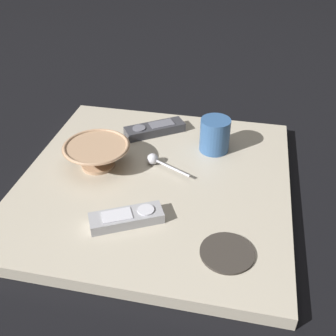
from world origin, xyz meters
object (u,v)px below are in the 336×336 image
at_px(tv_remote_near, 155,129).
at_px(drink_coaster, 227,253).
at_px(tv_remote_far, 127,218).
at_px(cereal_bowl, 97,154).
at_px(teaspoon, 155,160).
at_px(coffee_mug, 215,135).

distance_m(tv_remote_near, drink_coaster, 0.48).
relative_size(tv_remote_near, tv_remote_far, 1.06).
relative_size(cereal_bowl, drink_coaster, 1.56).
xyz_separation_m(cereal_bowl, teaspoon, (0.03, -0.14, -0.02)).
height_order(tv_remote_near, tv_remote_far, tv_remote_near).
relative_size(cereal_bowl, tv_remote_near, 0.98).
height_order(coffee_mug, tv_remote_near, coffee_mug).
bearing_deg(teaspoon, cereal_bowl, 102.97).
height_order(coffee_mug, drink_coaster, coffee_mug).
distance_m(coffee_mug, teaspoon, 0.17).
xyz_separation_m(tv_remote_near, tv_remote_far, (-0.37, -0.03, -0.00)).
relative_size(coffee_mug, teaspoon, 0.76).
bearing_deg(tv_remote_near, teaspoon, -166.26).
relative_size(teaspoon, tv_remote_far, 0.74).
height_order(tv_remote_far, drink_coaster, tv_remote_far).
bearing_deg(drink_coaster, coffee_mug, 10.54).
relative_size(tv_remote_far, drink_coaster, 1.50).
bearing_deg(tv_remote_near, coffee_mug, -106.29).
distance_m(tv_remote_near, tv_remote_far, 0.37).
bearing_deg(drink_coaster, tv_remote_near, 30.38).
bearing_deg(teaspoon, coffee_mug, -53.70).
relative_size(coffee_mug, drink_coaster, 0.84).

